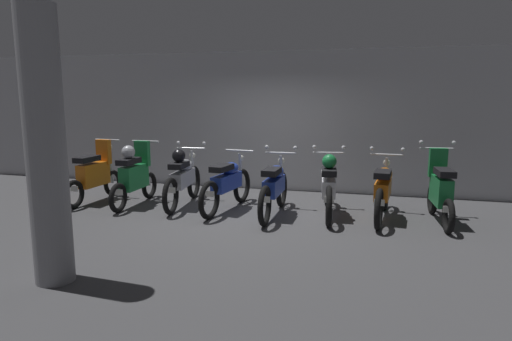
{
  "coord_description": "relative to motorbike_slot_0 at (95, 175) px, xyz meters",
  "views": [
    {
      "loc": [
        2.08,
        -7.18,
        2.04
      ],
      "look_at": [
        0.1,
        0.23,
        0.75
      ],
      "focal_mm": 31.54,
      "sensor_mm": 36.0,
      "label": 1
    }
  ],
  "objects": [
    {
      "name": "motorbike_slot_7",
      "position": [
        6.24,
        0.16,
        0.0
      ],
      "size": [
        0.59,
        1.68,
        1.29
      ],
      "color": "black",
      "rests_on": "ground"
    },
    {
      "name": "motorbike_slot_3",
      "position": [
        2.68,
        0.03,
        -0.03
      ],
      "size": [
        0.56,
        1.94,
        1.03
      ],
      "color": "black",
      "rests_on": "ground"
    },
    {
      "name": "motorbike_slot_1",
      "position": [
        0.89,
        -0.06,
        0.04
      ],
      "size": [
        0.56,
        1.68,
        1.18
      ],
      "color": "black",
      "rests_on": "ground"
    },
    {
      "name": "motorbike_slot_5",
      "position": [
        4.46,
        0.12,
        0.0
      ],
      "size": [
        0.59,
        1.95,
        1.15
      ],
      "color": "black",
      "rests_on": "ground"
    },
    {
      "name": "motorbike_slot_4",
      "position": [
        3.57,
        -0.11,
        -0.03
      ],
      "size": [
        0.59,
        1.95,
        1.15
      ],
      "color": "black",
      "rests_on": "ground"
    },
    {
      "name": "motorbike_slot_0",
      "position": [
        0.0,
        0.0,
        0.0
      ],
      "size": [
        0.56,
        1.68,
        1.18
      ],
      "color": "black",
      "rests_on": "ground"
    },
    {
      "name": "motorbike_slot_6",
      "position": [
        5.36,
        0.13,
        -0.03
      ],
      "size": [
        0.59,
        1.95,
        1.15
      ],
      "color": "black",
      "rests_on": "ground"
    },
    {
      "name": "ground_plane",
      "position": [
        3.12,
        -0.25,
        -0.52
      ],
      "size": [
        80.0,
        80.0,
        0.0
      ],
      "primitive_type": "plane",
      "color": "#424244"
    },
    {
      "name": "back_wall",
      "position": [
        3.12,
        2.15,
        0.96
      ],
      "size": [
        16.0,
        0.3,
        2.96
      ],
      "primitive_type": "cube",
      "color": "#ADADB2",
      "rests_on": "ground"
    },
    {
      "name": "motorbike_slot_2",
      "position": [
        1.78,
        0.12,
        0.0
      ],
      "size": [
        0.59,
        1.95,
        1.15
      ],
      "color": "black",
      "rests_on": "ground"
    },
    {
      "name": "support_pillar",
      "position": [
        1.82,
        -3.43,
        0.96
      ],
      "size": [
        0.42,
        0.42,
        2.96
      ],
      "primitive_type": "cylinder",
      "color": "gray",
      "rests_on": "ground"
    }
  ]
}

